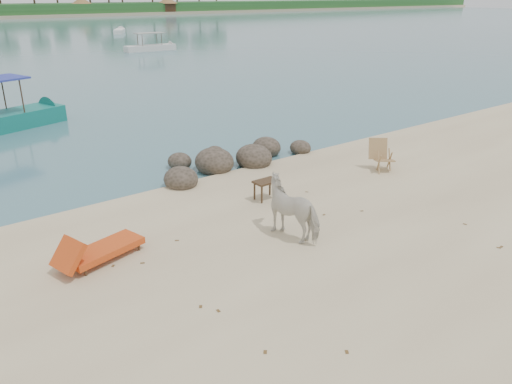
# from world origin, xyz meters

# --- Properties ---
(boulders) EXTENTS (6.31, 2.84, 0.98)m
(boulders) POSITION_xyz_m (1.64, 6.51, 0.20)
(boulders) COLOR #302A20
(boulders) RESTS_ON ground
(cow) EXTENTS (1.13, 1.84, 1.45)m
(cow) POSITION_xyz_m (-0.19, 1.09, 0.72)
(cow) COLOR silver
(cow) RESTS_ON ground
(side_table) EXTENTS (0.71, 0.46, 0.57)m
(side_table) POSITION_xyz_m (0.68, 3.31, 0.29)
(side_table) COLOR #2F2212
(side_table) RESTS_ON ground
(lounge_chair) EXTENTS (2.33, 1.31, 0.66)m
(lounge_chair) POSITION_xyz_m (-4.42, 2.77, 0.33)
(lounge_chair) COLOR #D05818
(lounge_chair) RESTS_ON ground
(deck_chair) EXTENTS (0.99, 1.00, 1.06)m
(deck_chair) POSITION_xyz_m (5.45, 2.88, 0.53)
(deck_chair) COLOR #9E774F
(deck_chair) RESTS_ON ground
(boat_mid) EXTENTS (6.13, 1.47, 2.97)m
(boat_mid) POSITION_xyz_m (16.38, 42.99, 1.49)
(boat_mid) COLOR silver
(boat_mid) RESTS_ON water
(boat_far) EXTENTS (4.01, 5.88, 0.69)m
(boat_far) POSITION_xyz_m (23.81, 68.65, 0.35)
(boat_far) COLOR silver
(boat_far) RESTS_ON water
(dead_leaves) EXTENTS (8.69, 6.44, 0.00)m
(dead_leaves) POSITION_xyz_m (-0.54, -0.31, 0.00)
(dead_leaves) COLOR brown
(dead_leaves) RESTS_ON ground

